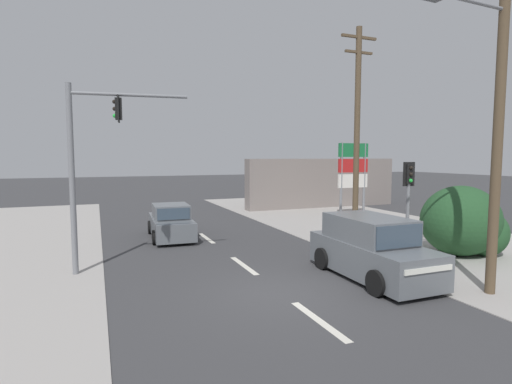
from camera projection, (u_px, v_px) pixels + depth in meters
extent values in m
plane|color=#3A3A3D|center=(281.00, 293.00, 10.98)|extent=(140.00, 140.00, 0.00)
cube|color=silver|center=(319.00, 320.00, 9.13)|extent=(0.20, 2.40, 0.01)
cube|color=silver|center=(244.00, 265.00, 13.75)|extent=(0.20, 2.40, 0.01)
cube|color=silver|center=(207.00, 238.00, 18.37)|extent=(0.20, 2.40, 0.01)
cube|color=#A39E99|center=(461.00, 249.00, 16.16)|extent=(10.00, 44.00, 0.02)
cylinder|color=brown|center=(500.00, 100.00, 10.45)|extent=(0.26, 0.26, 10.44)
cylinder|color=slate|center=(470.00, 1.00, 9.70)|extent=(2.60, 0.24, 0.09)
cylinder|color=brown|center=(357.00, 135.00, 17.96)|extent=(0.26, 0.26, 9.45)
cube|color=brown|center=(359.00, 37.00, 17.58)|extent=(1.80, 0.12, 0.11)
cube|color=brown|center=(359.00, 52.00, 17.64)|extent=(1.40, 0.12, 0.10)
cylinder|color=slate|center=(72.00, 181.00, 12.44)|extent=(0.18, 0.18, 6.00)
cylinder|color=slate|center=(130.00, 95.00, 12.67)|extent=(3.59, 0.53, 0.11)
cube|color=black|center=(119.00, 109.00, 12.62)|extent=(0.23, 0.28, 0.68)
cube|color=black|center=(119.00, 109.00, 12.62)|extent=(0.09, 0.44, 0.84)
sphere|color=black|center=(114.00, 102.00, 12.56)|extent=(0.13, 0.13, 0.13)
sphere|color=black|center=(115.00, 109.00, 12.58)|extent=(0.13, 0.13, 0.13)
sphere|color=green|center=(115.00, 116.00, 12.60)|extent=(0.13, 0.13, 0.13)
cylinder|color=slate|center=(407.00, 224.00, 14.01)|extent=(0.12, 0.12, 2.80)
cube|color=black|center=(409.00, 174.00, 13.86)|extent=(0.28, 0.23, 0.68)
cube|color=black|center=(409.00, 174.00, 13.86)|extent=(0.44, 0.10, 0.84)
sphere|color=black|center=(411.00, 168.00, 13.72)|extent=(0.13, 0.13, 0.13)
sphere|color=black|center=(411.00, 174.00, 13.74)|extent=(0.13, 0.13, 0.13)
sphere|color=green|center=(411.00, 181.00, 13.76)|extent=(0.13, 0.13, 0.13)
cylinder|color=slate|center=(341.00, 180.00, 24.44)|extent=(0.16, 0.16, 4.60)
cylinder|color=slate|center=(364.00, 180.00, 25.07)|extent=(0.16, 0.16, 4.60)
cube|color=#196B38|center=(353.00, 150.00, 24.60)|extent=(2.10, 0.14, 0.84)
cube|color=red|center=(353.00, 166.00, 24.68)|extent=(2.10, 0.14, 0.84)
cube|color=silver|center=(353.00, 181.00, 24.76)|extent=(2.10, 0.14, 0.84)
ellipsoid|color=#234C28|center=(460.00, 221.00, 15.08)|extent=(3.02, 2.72, 2.66)
ellipsoid|color=#234C28|center=(486.00, 233.00, 15.01)|extent=(1.66, 1.51, 1.73)
cube|color=gray|center=(322.00, 183.00, 29.69)|extent=(12.00, 1.00, 3.60)
cube|color=slate|center=(171.00, 226.00, 18.46)|extent=(1.91, 4.28, 0.80)
cube|color=slate|center=(171.00, 211.00, 18.35)|extent=(1.65, 1.98, 0.62)
cube|color=#384756|center=(168.00, 208.00, 19.26)|extent=(1.44, 0.13, 0.53)
cube|color=#384756|center=(174.00, 214.00, 17.43)|extent=(1.41, 0.13, 0.50)
cube|color=white|center=(166.00, 216.00, 20.44)|extent=(1.45, 0.11, 0.14)
cylinder|color=black|center=(150.00, 227.00, 19.43)|extent=(0.22, 0.65, 0.64)
cylinder|color=black|center=(185.00, 225.00, 19.98)|extent=(0.22, 0.65, 0.64)
cylinder|color=black|center=(155.00, 237.00, 16.97)|extent=(0.22, 0.65, 0.64)
cylinder|color=black|center=(194.00, 235.00, 17.53)|extent=(0.22, 0.65, 0.64)
cube|color=slate|center=(372.00, 258.00, 12.30)|extent=(1.87, 4.51, 1.00)
cube|color=slate|center=(369.00, 228.00, 12.41)|extent=(1.74, 2.71, 0.76)
cube|color=#384756|center=(400.00, 237.00, 11.14)|extent=(1.58, 0.07, 0.65)
cube|color=#384756|center=(344.00, 222.00, 13.68)|extent=(1.55, 0.07, 0.61)
cube|color=white|center=(429.00, 270.00, 10.18)|extent=(1.56, 0.05, 0.14)
cylinder|color=black|center=(429.00, 276.00, 11.37)|extent=(0.22, 0.72, 0.72)
cylinder|color=black|center=(377.00, 283.00, 10.70)|extent=(0.22, 0.72, 0.72)
cylinder|color=black|center=(368.00, 254.00, 13.96)|extent=(0.22, 0.72, 0.72)
cylinder|color=black|center=(323.00, 258.00, 13.28)|extent=(0.22, 0.72, 0.72)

